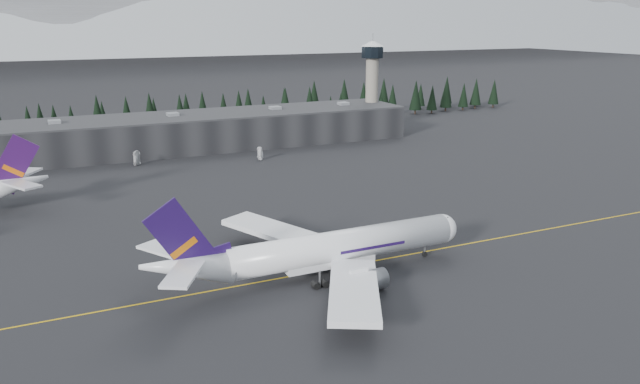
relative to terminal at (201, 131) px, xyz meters
name	(u,v)px	position (x,y,z in m)	size (l,w,h in m)	color
ground	(362,259)	(0.00, -125.00, -6.30)	(1400.00, 1400.00, 0.00)	black
taxiline	(367,262)	(0.00, -127.00, -6.29)	(400.00, 0.40, 0.02)	gold
terminal	(201,131)	(0.00, 0.00, 0.00)	(160.00, 30.00, 12.60)	black
control_tower	(372,76)	(75.00, 3.00, 17.11)	(10.00, 10.00, 37.70)	gray
treeline	(178,114)	(0.00, 37.00, 1.20)	(360.00, 20.00, 15.00)	black
mountain_ridge	(60,49)	(0.00, 875.00, -6.30)	(4400.00, 900.00, 420.00)	white
jet_main	(316,251)	(-12.31, -129.40, -1.00)	(63.88, 59.00, 18.79)	white
gse_vehicle_a	(137,163)	(-27.11, -20.35, -5.60)	(2.33, 5.05, 1.40)	silver
gse_vehicle_b	(261,158)	(12.75, -30.11, -5.50)	(1.89, 4.69, 1.60)	silver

